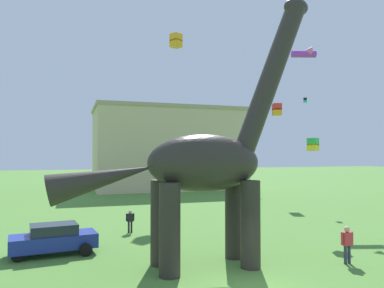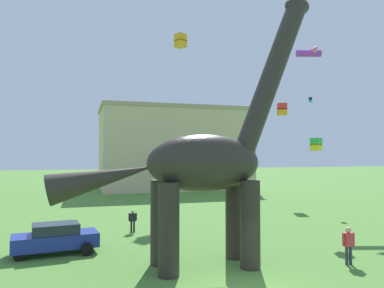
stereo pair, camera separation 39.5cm
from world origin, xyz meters
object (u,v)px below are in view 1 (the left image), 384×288
object	(u,v)px
person_strolling_adult	(347,241)
kite_near_low	(277,109)
dinosaur_sculpture	(203,163)
parked_sedan_left	(54,239)
kite_mid_right	(305,100)
kite_drifting	(313,145)
kite_far_left	(176,41)
kite_near_high	(305,53)
person_far_spectator	(130,219)

from	to	relation	value
person_strolling_adult	kite_near_low	distance (m)	25.73
dinosaur_sculpture	parked_sedan_left	size ratio (longest dim) A/B	2.96
dinosaur_sculpture	person_strolling_adult	bearing A→B (deg)	-13.63
dinosaur_sculpture	person_strolling_adult	world-z (taller)	dinosaur_sculpture
dinosaur_sculpture	kite_mid_right	bearing A→B (deg)	44.87
kite_near_low	kite_mid_right	size ratio (longest dim) A/B	2.68
dinosaur_sculpture	kite_drifting	size ratio (longest dim) A/B	15.30
person_strolling_adult	kite_far_left	distance (m)	28.21
kite_far_left	kite_near_high	size ratio (longest dim) A/B	0.60
person_strolling_adult	kite_drifting	distance (m)	8.59
parked_sedan_left	kite_drifting	world-z (taller)	kite_drifting
dinosaur_sculpture	parked_sedan_left	world-z (taller)	dinosaur_sculpture
dinosaur_sculpture	kite_near_high	size ratio (longest dim) A/B	5.53
kite_far_left	kite_mid_right	world-z (taller)	kite_far_left
parked_sedan_left	kite_drifting	size ratio (longest dim) A/B	5.16
parked_sedan_left	kite_near_high	xyz separation A→B (m)	(21.56, 9.04, 13.81)
kite_near_low	person_far_spectator	bearing A→B (deg)	-146.64
kite_far_left	kite_near_high	world-z (taller)	kite_far_left
person_far_spectator	kite_near_high	distance (m)	22.46
dinosaur_sculpture	kite_mid_right	world-z (taller)	dinosaur_sculpture
kite_near_high	kite_far_left	bearing A→B (deg)	142.13
dinosaur_sculpture	kite_mid_right	distance (m)	24.89
person_strolling_adult	kite_near_high	size ratio (longest dim) A/B	0.74
parked_sedan_left	person_strolling_adult	size ratio (longest dim) A/B	2.53
parked_sedan_left	kite_near_high	world-z (taller)	kite_near_high
person_strolling_adult	kite_near_high	bearing A→B (deg)	-126.27
kite_near_low	kite_near_high	world-z (taller)	kite_near_high
kite_near_low	dinosaur_sculpture	bearing A→B (deg)	-128.52
person_far_spectator	kite_near_low	bearing A→B (deg)	-71.50
kite_near_high	kite_near_low	bearing A→B (deg)	80.12
kite_far_left	kite_drifting	distance (m)	20.67
kite_mid_right	person_far_spectator	bearing A→B (deg)	-156.55
dinosaur_sculpture	kite_far_left	xyz separation A→B (m)	(4.66, 21.35, 12.49)
person_far_spectator	parked_sedan_left	bearing A→B (deg)	116.77
person_far_spectator	kite_near_high	size ratio (longest dim) A/B	0.63
kite_near_high	kite_mid_right	xyz separation A→B (m)	(2.42, 3.41, -3.82)
kite_mid_right	parked_sedan_left	bearing A→B (deg)	-152.56
person_far_spectator	kite_far_left	world-z (taller)	kite_far_left
person_strolling_adult	kite_mid_right	distance (m)	23.51
dinosaur_sculpture	person_strolling_adult	xyz separation A→B (m)	(6.54, -1.70, -3.66)
person_strolling_adult	kite_mid_right	world-z (taller)	kite_mid_right
person_far_spectator	kite_near_high	bearing A→B (deg)	-88.41
dinosaur_sculpture	kite_mid_right	size ratio (longest dim) A/B	26.12
parked_sedan_left	person_strolling_adult	world-z (taller)	person_strolling_adult
kite_drifting	kite_mid_right	distance (m)	15.14
person_far_spectator	kite_drifting	world-z (taller)	kite_drifting
kite_near_high	kite_mid_right	bearing A→B (deg)	54.66
kite_drifting	kite_near_high	size ratio (longest dim) A/B	0.36
person_strolling_adult	kite_far_left	world-z (taller)	kite_far_left
kite_far_left	kite_mid_right	distance (m)	14.97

